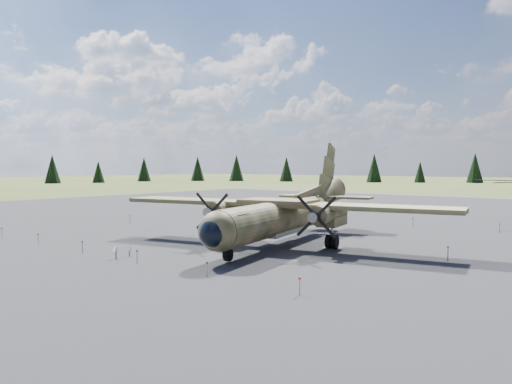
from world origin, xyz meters
The scene contains 7 objects.
ground centered at (0.00, 0.00, 0.00)m, with size 500.00×500.00×0.00m, color brown.
apron centered at (0.00, 10.00, 0.00)m, with size 120.00×120.00×0.04m, color #525257.
transport_plane centered at (4.40, -1.33, 2.52)m, with size 26.54×23.84×8.76m.
info_placard_left centered at (-0.43, -12.27, 0.44)m, with size 0.43×0.19×0.67m.
info_placard_right centered at (-0.37, -13.39, 0.53)m, with size 0.55×0.35×0.80m.
barrier_fence centered at (-0.46, -0.08, 0.51)m, with size 33.12×29.62×0.85m.
treeline centered at (-5.36, -3.25, 4.79)m, with size 324.85×319.06×10.94m.
Camera 1 is at (26.75, -32.71, 6.03)m, focal length 35.00 mm.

